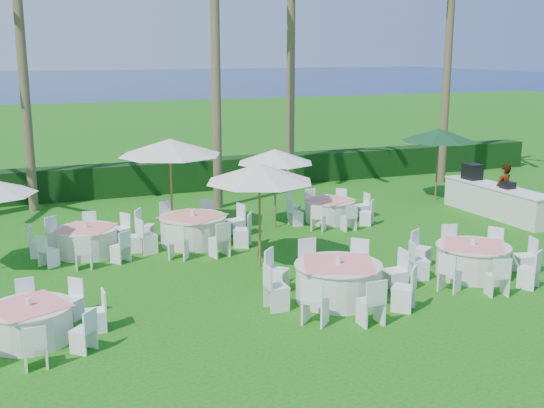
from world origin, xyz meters
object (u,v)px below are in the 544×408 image
Objects in this scene: banquet_table_d at (87,240)px; umbrella_d at (275,156)px; banquet_table_b at (338,281)px; banquet_table_e at (193,229)px; banquet_table_f at (330,210)px; staff_person at (503,190)px; banquet_table_a at (30,322)px; banquet_table_c at (472,260)px; umbrella_b at (260,173)px; umbrella_green at (439,135)px; umbrella_c at (170,147)px; buffet_table at (496,200)px.

umbrella_d reaches higher than banquet_table_d.
banquet_table_e is (-1.83, 5.55, -0.01)m from banquet_table_b.
banquet_table_f is 5.91m from staff_person.
banquet_table_a is 10.00m from umbrella_d.
banquet_table_c is (10.34, 0.04, 0.04)m from banquet_table_a.
banquet_table_c is at bearing -65.95° from umbrella_d.
umbrella_b reaches higher than banquet_table_f.
banquet_table_e is 1.20× the size of umbrella_green.
banquet_table_a is 0.85× the size of banquet_table_e.
umbrella_c is at bearing 97.94° from banquet_table_e.
umbrella_green is at bearing 12.46° from umbrella_d.
umbrella_green is at bearing 44.47° from banquet_table_b.
staff_person is at bearing -2.84° from banquet_table_d.
staff_person reaches higher than banquet_table_e.
umbrella_d is (-2.77, 6.20, 1.85)m from banquet_table_c.
banquet_table_f is 0.91× the size of umbrella_c.
banquet_table_e is (2.97, -0.11, 0.05)m from banquet_table_d.
umbrella_c is at bearing 105.98° from banquet_table_b.
banquet_table_c is at bearing 3.91° from banquet_table_b.
banquet_table_b is 1.09× the size of umbrella_c.
banquet_table_c is 1.14× the size of umbrella_green.
umbrella_green is 3.45m from staff_person.
banquet_table_a is at bearing -107.37° from banquet_table_d.
banquet_table_f is (3.01, 6.49, -0.07)m from banquet_table_b.
banquet_table_a is 1.60× the size of staff_person.
banquet_table_e is at bearing -162.50° from umbrella_d.
banquet_table_a is 0.64× the size of buffet_table.
umbrella_c reaches higher than umbrella_d.
umbrella_c is (-5.06, 0.67, 2.24)m from banquet_table_f.
umbrella_green is at bearing 60.86° from banquet_table_c.
banquet_table_a is 0.91× the size of umbrella_c.
umbrella_c reaches higher than buffet_table.
banquet_table_f is at bearing 6.12° from banquet_table_d.
banquet_table_a is at bearing -151.97° from umbrella_green.
umbrella_green is 1.57× the size of staff_person.
banquet_table_a is at bearing 2.78° from staff_person.
umbrella_green is (8.95, 5.12, -0.04)m from umbrella_b.
banquet_table_d is at bearing 130.27° from banquet_table_b.
umbrella_green reaches higher than umbrella_d.
banquet_table_a is 8.54m from umbrella_c.
banquet_table_f is 1.15× the size of umbrella_d.
umbrella_d is at bearing 80.49° from banquet_table_b.
banquet_table_d is 0.89× the size of banquet_table_e.
banquet_table_e is 1.89× the size of staff_person.
umbrella_b is 4.44m from umbrella_c.
umbrella_green is (10.23, 0.87, -0.20)m from umbrella_c.
umbrella_d reaches higher than banquet_table_b.
banquet_table_b is at bearing -49.73° from banquet_table_d.
umbrella_c is (2.74, 1.50, 2.22)m from banquet_table_d.
banquet_table_f is 1.03× the size of umbrella_b.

